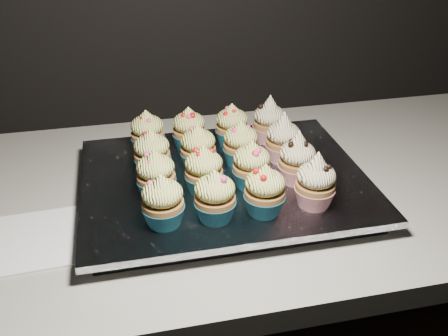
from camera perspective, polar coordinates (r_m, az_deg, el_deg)
The scene contains 20 objects.
worktop at distance 0.91m, azimuth -4.77°, elevation -3.29°, with size 2.44×0.64×0.04m, color beige.
napkin at distance 0.82m, azimuth -21.52°, elevation -7.77°, with size 0.15×0.15×0.00m, color white.
baking_tray at distance 0.87m, azimuth 0.00°, elevation -2.22°, with size 0.45×0.34×0.02m, color black.
foil_lining at distance 0.86m, azimuth 0.00°, elevation -1.26°, with size 0.48×0.38×0.01m, color silver.
cupcake_0 at distance 0.73m, azimuth -7.00°, elevation -3.88°, with size 0.06×0.06×0.08m.
cupcake_1 at distance 0.73m, azimuth -1.05°, elevation -3.35°, with size 0.06×0.06×0.08m.
cupcake_2 at distance 0.75m, azimuth 4.68°, elevation -2.66°, with size 0.06×0.06×0.08m.
cupcake_3 at distance 0.78m, azimuth 10.41°, elevation -1.67°, with size 0.06×0.06×0.10m.
cupcake_4 at distance 0.80m, azimuth -7.78°, elevation -0.84°, with size 0.06×0.06×0.08m.
cupcake_5 at distance 0.80m, azimuth -2.30°, elevation -0.34°, with size 0.06×0.06×0.08m.
cupcake_6 at distance 0.81m, azimuth 3.16°, elevation 0.24°, with size 0.06×0.06×0.08m.
cupcake_7 at distance 0.84m, azimuth 8.35°, elevation 0.92°, with size 0.06×0.06×0.10m.
cupcake_8 at distance 0.86m, azimuth -8.22°, elevation 1.63°, with size 0.06×0.06×0.08m.
cupcake_9 at distance 0.87m, azimuth -2.98°, elevation 2.25°, with size 0.06×0.06×0.08m.
cupcake_10 at distance 0.88m, azimuth 1.92°, elevation 2.69°, with size 0.06×0.06×0.08m.
cupcake_11 at distance 0.90m, azimuth 6.74°, elevation 3.24°, with size 0.06×0.06×0.10m.
cupcake_12 at distance 0.93m, azimuth -8.74°, elevation 3.95°, with size 0.06×0.06×0.08m.
cupcake_13 at distance 0.94m, azimuth -4.00°, elevation 4.37°, with size 0.06×0.06×0.08m.
cupcake_14 at distance 0.95m, azimuth 0.90°, elevation 4.79°, with size 0.06×0.06×0.08m.
cupcake_15 at distance 0.97m, azimuth 5.19°, elevation 5.31°, with size 0.06×0.06×0.10m.
Camera 1 is at (-0.09, 0.95, 1.38)m, focal length 40.00 mm.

